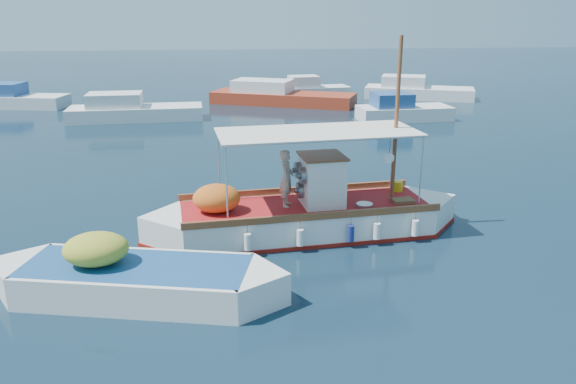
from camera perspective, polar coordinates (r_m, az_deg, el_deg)
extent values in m
plane|color=black|center=(16.15, 4.38, -4.47)|extent=(160.00, 160.00, 0.00)
cube|color=white|center=(16.22, 1.78, -3.08)|extent=(7.21, 3.04, 1.03)
cube|color=white|center=(15.80, -10.69, -3.99)|extent=(2.33, 2.33, 1.03)
cube|color=white|center=(17.35, 13.10, -2.12)|extent=(2.33, 2.33, 1.03)
cube|color=maroon|center=(16.33, 1.77, -4.09)|extent=(7.31, 3.12, 0.17)
cube|color=maroon|center=(16.05, 1.80, -1.43)|extent=(7.19, 2.85, 0.06)
cube|color=brown|center=(17.10, 0.86, 0.21)|extent=(7.08, 0.82, 0.19)
cube|color=brown|center=(14.94, 2.89, -2.49)|extent=(7.08, 0.82, 0.19)
cube|color=white|center=(15.94, 3.46, 1.14)|extent=(1.24, 1.32, 1.40)
cube|color=brown|center=(15.74, 3.51, 3.68)|extent=(1.34, 1.43, 0.06)
cylinder|color=slate|center=(15.43, 1.59, 1.68)|extent=(0.25, 0.49, 0.47)
cylinder|color=slate|center=(15.99, 1.09, 2.27)|extent=(0.25, 0.49, 0.47)
cylinder|color=slate|center=(15.86, 1.32, 0.20)|extent=(0.25, 0.49, 0.47)
cylinder|color=brown|center=(16.25, 10.95, 7.11)|extent=(0.12, 0.12, 4.67)
cylinder|color=brown|center=(16.05, 8.40, 5.75)|extent=(1.68, 0.25, 0.07)
cylinder|color=silver|center=(16.33, -7.04, 2.73)|extent=(0.05, 0.05, 2.10)
cylinder|color=silver|center=(14.36, -6.25, 0.62)|extent=(0.05, 0.05, 2.10)
cylinder|color=silver|center=(17.59, 10.54, 3.67)|extent=(0.05, 0.05, 2.10)
cylinder|color=silver|center=(15.78, 13.36, 1.83)|extent=(0.05, 0.05, 2.10)
cube|color=beige|center=(15.55, 3.05, 6.12)|extent=(5.72, 2.79, 0.04)
ellipsoid|color=#CF601E|center=(15.53, -7.27, -0.64)|extent=(1.42, 1.24, 0.79)
cube|color=gold|center=(16.77, 5.42, 0.11)|extent=(0.25, 0.19, 0.37)
cylinder|color=gold|center=(17.54, 11.12, 0.55)|extent=(0.31, 0.31, 0.32)
cube|color=brown|center=(16.56, 11.58, -0.89)|extent=(0.65, 0.48, 0.11)
cylinder|color=#B2B2B2|center=(16.00, 7.78, -1.36)|extent=(0.51, 0.51, 0.11)
cylinder|color=white|center=(15.33, 10.24, 3.39)|extent=(0.28, 0.06, 0.28)
cylinder|color=white|center=(14.66, -4.12, -5.08)|extent=(0.21, 0.21, 0.45)
cylinder|color=navy|center=(15.26, 6.39, -4.19)|extent=(0.21, 0.21, 0.45)
cylinder|color=white|center=(15.93, 12.80, -3.58)|extent=(0.21, 0.21, 0.45)
imported|color=#ABA28D|center=(15.73, -0.14, 1.41)|extent=(0.53, 0.67, 1.63)
cube|color=white|center=(13.19, -15.09, -9.17)|extent=(5.32, 3.03, 0.98)
cube|color=white|center=(14.27, -24.59, -8.11)|extent=(1.91, 1.91, 0.98)
cube|color=white|center=(12.53, -4.19, -10.07)|extent=(1.91, 1.91, 0.98)
cube|color=navy|center=(12.99, -15.26, -7.32)|extent=(5.28, 2.82, 0.05)
ellipsoid|color=#A6AA30|center=(13.18, -18.94, -5.50)|extent=(1.66, 1.47, 0.72)
cube|color=silver|center=(34.38, -15.15, 7.57)|extent=(7.76, 2.81, 1.00)
cube|color=silver|center=(34.37, -17.20, 8.92)|extent=(3.16, 2.20, 0.80)
cube|color=#9C2F1A|center=(38.92, -0.52, 9.35)|extent=(10.08, 6.39, 1.00)
cube|color=silver|center=(39.25, -2.60, 10.73)|extent=(4.52, 3.72, 0.80)
cube|color=silver|center=(33.89, 11.72, 7.68)|extent=(5.50, 2.52, 1.00)
cube|color=#284C85|center=(33.46, 10.51, 9.19)|extent=(2.26, 2.00, 0.80)
cube|color=silver|center=(42.72, 13.14, 9.66)|extent=(8.10, 5.14, 1.00)
cube|color=silver|center=(42.65, 11.66, 10.97)|extent=(3.65, 3.15, 0.80)
cube|color=silver|center=(41.63, -25.68, 8.16)|extent=(6.54, 3.38, 1.00)
cube|color=#284C85|center=(41.98, -26.97, 9.30)|extent=(2.80, 2.37, 0.80)
cube|color=silver|center=(42.01, 2.63, 9.97)|extent=(5.38, 2.69, 1.00)
cube|color=silver|center=(41.68, 1.61, 11.17)|extent=(2.28, 1.97, 0.80)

